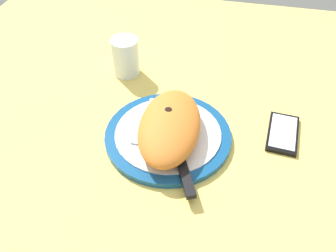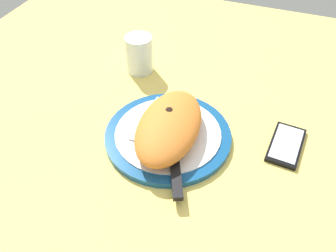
{
  "view_description": "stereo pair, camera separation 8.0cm",
  "coord_description": "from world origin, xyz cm",
  "px_view_note": "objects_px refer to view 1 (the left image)",
  "views": [
    {
      "loc": [
        56.02,
        12.59,
        59.03
      ],
      "look_at": [
        0.0,
        0.0,
        3.74
      ],
      "focal_mm": 38.07,
      "sensor_mm": 36.0,
      "label": 1
    },
    {
      "loc": [
        53.74,
        20.22,
        59.03
      ],
      "look_at": [
        0.0,
        0.0,
        3.74
      ],
      "focal_mm": 38.07,
      "sensor_mm": 36.0,
      "label": 2
    }
  ],
  "objects_px": {
    "plate": "(168,135)",
    "water_glass": "(126,59)",
    "calzone": "(170,126)",
    "knife": "(182,165)",
    "fork": "(142,124)",
    "smartphone": "(283,133)"
  },
  "relations": [
    {
      "from": "plate",
      "to": "water_glass",
      "type": "distance_m",
      "value": 0.28
    },
    {
      "from": "calzone",
      "to": "knife",
      "type": "height_order",
      "value": "calzone"
    },
    {
      "from": "calzone",
      "to": "water_glass",
      "type": "distance_m",
      "value": 0.29
    },
    {
      "from": "fork",
      "to": "calzone",
      "type": "bearing_deg",
      "value": 74.04
    },
    {
      "from": "plate",
      "to": "water_glass",
      "type": "height_order",
      "value": "water_glass"
    },
    {
      "from": "plate",
      "to": "fork",
      "type": "relative_size",
      "value": 1.81
    },
    {
      "from": "knife",
      "to": "smartphone",
      "type": "distance_m",
      "value": 0.26
    },
    {
      "from": "plate",
      "to": "knife",
      "type": "bearing_deg",
      "value": 28.55
    },
    {
      "from": "smartphone",
      "to": "water_glass",
      "type": "xyz_separation_m",
      "value": [
        -0.16,
        -0.43,
        0.04
      ]
    },
    {
      "from": "water_glass",
      "to": "fork",
      "type": "bearing_deg",
      "value": 26.29
    },
    {
      "from": "calzone",
      "to": "smartphone",
      "type": "bearing_deg",
      "value": 107.04
    },
    {
      "from": "fork",
      "to": "knife",
      "type": "bearing_deg",
      "value": 47.96
    },
    {
      "from": "plate",
      "to": "water_glass",
      "type": "relative_size",
      "value": 2.78
    },
    {
      "from": "water_glass",
      "to": "knife",
      "type": "bearing_deg",
      "value": 34.69
    },
    {
      "from": "water_glass",
      "to": "plate",
      "type": "bearing_deg",
      "value": 36.97
    },
    {
      "from": "fork",
      "to": "water_glass",
      "type": "bearing_deg",
      "value": -153.71
    },
    {
      "from": "plate",
      "to": "fork",
      "type": "distance_m",
      "value": 0.07
    },
    {
      "from": "calzone",
      "to": "fork",
      "type": "bearing_deg",
      "value": -105.96
    },
    {
      "from": "calzone",
      "to": "fork",
      "type": "xyz_separation_m",
      "value": [
        -0.02,
        -0.07,
        -0.03
      ]
    },
    {
      "from": "knife",
      "to": "smartphone",
      "type": "bearing_deg",
      "value": 127.51
    },
    {
      "from": "knife",
      "to": "fork",
      "type": "bearing_deg",
      "value": -132.04
    },
    {
      "from": "plate",
      "to": "smartphone",
      "type": "distance_m",
      "value": 0.27
    }
  ]
}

